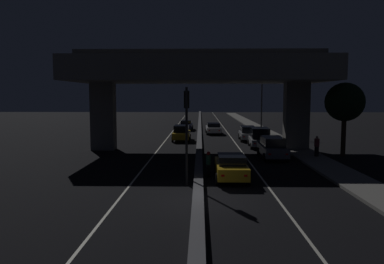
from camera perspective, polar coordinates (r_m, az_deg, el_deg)
name	(u,v)px	position (r m, az deg, el deg)	size (l,w,h in m)	color
ground_plane	(198,201)	(17.92, 0.94, -10.49)	(200.00, 200.00, 0.00)	black
lane_line_left_inner	(172,132)	(52.61, -3.00, 0.08)	(0.12, 126.00, 0.00)	beige
lane_line_right_inner	(227,132)	(52.59, 5.32, 0.06)	(0.12, 126.00, 0.00)	beige
median_divider	(200,130)	(52.44, 1.16, 0.27)	(0.52, 126.00, 0.38)	#4C4C51
sidewalk_right	(273,136)	(46.33, 12.23, -0.67)	(2.48, 126.00, 0.17)	slate
elevated_overpass	(199,74)	(34.27, 1.12, 8.90)	(22.97, 9.55, 9.18)	slate
traffic_light_left_of_median	(187,119)	(20.60, -0.83, 2.01)	(0.30, 0.49, 5.43)	black
street_lamp	(259,95)	(49.83, 10.24, 5.54)	(2.32, 0.32, 8.65)	#2D2D30
car_taxi_yellow_lead	(231,166)	(22.32, 5.96, -5.24)	(1.91, 4.54, 1.51)	gold
car_grey_second	(272,147)	(30.34, 12.17, -2.29)	(1.97, 4.84, 1.72)	#515459
car_silver_third	(260,137)	(36.62, 10.27, -0.78)	(2.17, 4.18, 1.91)	gray
car_silver_fourth	(248,133)	(42.11, 8.50, -0.16)	(1.98, 4.65, 1.61)	gray
car_white_fifth	(213,128)	(49.29, 3.26, 0.59)	(2.05, 4.79, 1.45)	silver
car_taxi_yellow_lead_oncoming	(182,133)	(41.60, -1.61, -0.12)	(1.98, 4.59, 1.73)	gold
car_dark_blue_second_oncoming	(186,125)	(54.94, -0.89, 1.05)	(1.98, 4.76, 1.38)	#141938
motorcycle_black_filtering_near	(209,165)	(23.62, 2.54, -5.04)	(0.32, 1.94, 1.48)	black
pedestrian_on_sidewalk	(317,146)	(31.37, 18.48, -2.07)	(0.40, 0.40, 1.63)	black
roadside_tree_kerbside_near	(345,102)	(33.14, 22.25, 4.19)	(3.18, 3.18, 6.06)	#2D2116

